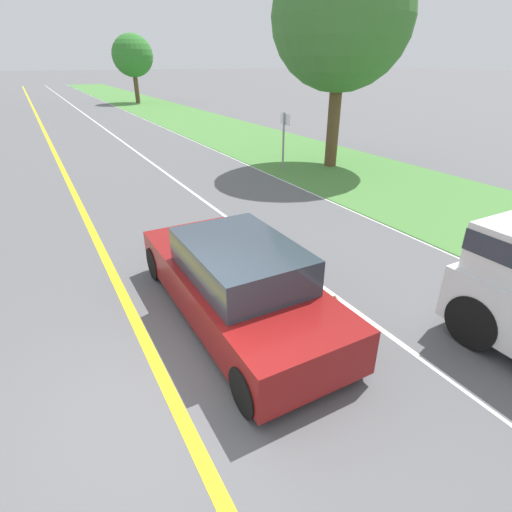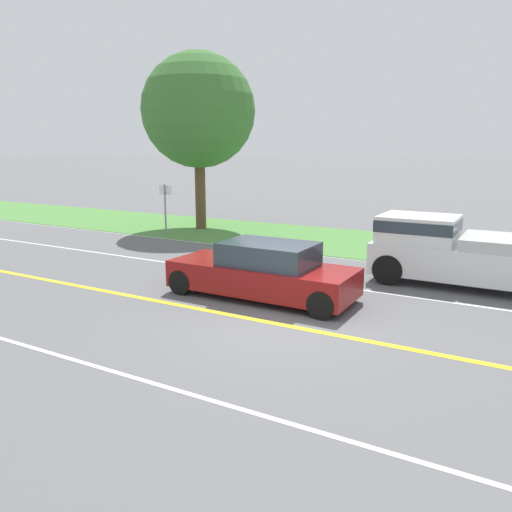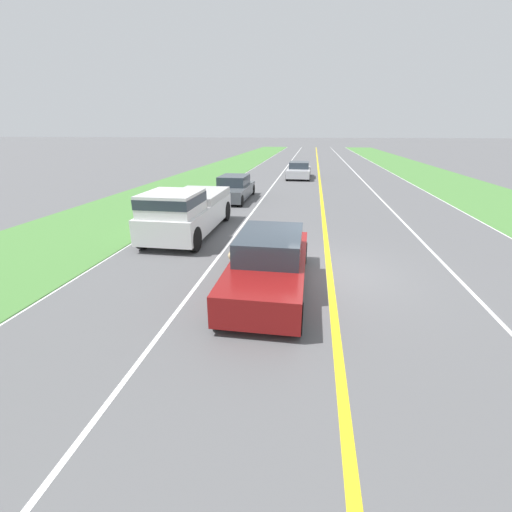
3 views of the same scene
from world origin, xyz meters
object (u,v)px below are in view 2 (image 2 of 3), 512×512
object	(u,v)px
roadside_tree_right_near	(198,111)
pickup_truck	(467,252)
dog	(306,272)
ego_car	(263,272)
street_sign	(165,203)

from	to	relation	value
roadside_tree_right_near	pickup_truck	bearing A→B (deg)	-110.39
dog	ego_car	bearing A→B (deg)	138.90
dog	street_sign	size ratio (longest dim) A/B	0.53
pickup_truck	street_sign	distance (m)	12.90
pickup_truck	roadside_tree_right_near	xyz separation A→B (m)	(4.56, 12.27, 4.43)
pickup_truck	street_sign	xyz separation A→B (m)	(2.47, 12.65, 0.44)
dog	street_sign	xyz separation A→B (m)	(5.11, 8.99, 0.89)
ego_car	street_sign	world-z (taller)	street_sign
dog	pickup_truck	xyz separation A→B (m)	(2.64, -3.66, 0.45)
pickup_truck	roadside_tree_right_near	size ratio (longest dim) A/B	0.69
ego_car	dog	world-z (taller)	ego_car
ego_car	dog	bearing A→B (deg)	-31.97
roadside_tree_right_near	street_sign	distance (m)	4.52
ego_car	pickup_truck	distance (m)	5.76
ego_car	roadside_tree_right_near	size ratio (longest dim) A/B	0.60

